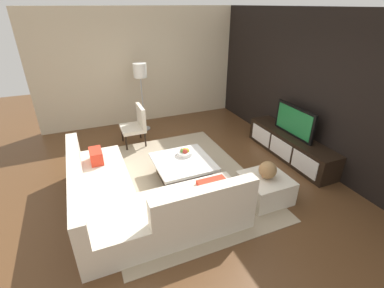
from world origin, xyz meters
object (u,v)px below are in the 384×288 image
media_console (290,146)px  coffee_table (183,169)px  television (295,121)px  accent_chair_near (136,123)px  ottoman (265,188)px  floor_lamp (140,75)px  sectional_couch (135,199)px  decorative_ball (268,170)px  fruit_bowl (185,152)px

media_console → coffee_table: bearing=-92.5°
television → accent_chair_near: (-1.83, -2.73, -0.31)m
television → ottoman: (0.93, -1.28, -0.60)m
coffee_table → floor_lamp: (-2.46, -0.10, 1.16)m
floor_lamp → ottoman: floor_lamp is taller
media_console → accent_chair_near: bearing=-123.9°
sectional_couch → decorative_ball: size_ratio=8.82×
television → sectional_couch: bearing=-81.1°
accent_chair_near → ottoman: size_ratio=1.24×
media_console → decorative_ball: size_ratio=7.76×
ottoman → decorative_ball: bearing=0.0°
sectional_couch → decorative_ball: bearing=78.3°
decorative_ball → floor_lamp: bearing=-162.3°
television → fruit_bowl: (-0.28, -2.20, -0.36)m
sectional_couch → ottoman: size_ratio=3.51×
media_console → coffee_table: media_console is taller
sectional_couch → media_console: bearing=98.9°
sectional_couch → accent_chair_near: bearing=166.4°
accent_chair_near → decorative_ball: (2.76, 1.45, 0.05)m
floor_lamp → decorative_ball: 3.75m
accent_chair_near → decorative_ball: size_ratio=3.12×
accent_chair_near → ottoman: accent_chair_near is taller
media_console → sectional_couch: size_ratio=0.88×
media_console → accent_chair_near: accent_chair_near is taller
media_console → floor_lamp: floor_lamp is taller
coffee_table → floor_lamp: 2.72m
television → decorative_ball: bearing=-54.0°
coffee_table → ottoman: ottoman is taller
television → ottoman: 1.69m
accent_chair_near → ottoman: 3.13m
media_console → floor_lamp: (-2.56, -2.39, 1.11)m
sectional_couch → fruit_bowl: sectional_couch is taller
coffee_table → fruit_bowl: size_ratio=3.60×
television → decorative_ball: (0.93, -1.28, -0.26)m
media_console → television: television is taller
floor_lamp → fruit_bowl: floor_lamp is taller
ottoman → media_console: bearing=126.0°
accent_chair_near → decorative_ball: bearing=35.6°
sectional_couch → accent_chair_near: (-2.35, 0.57, 0.20)m
sectional_couch → coffee_table: (-0.61, 1.00, -0.09)m
media_console → ottoman: size_ratio=3.09×
television → sectional_couch: 3.37m
fruit_bowl → decorative_ball: 1.52m
television → coffee_table: bearing=-92.5°
coffee_table → decorative_ball: decorative_ball is taller
accent_chair_near → fruit_bowl: (1.56, 0.53, -0.06)m
coffee_table → decorative_ball: bearing=44.6°
fruit_bowl → television: bearing=82.8°
decorative_ball → sectional_couch: bearing=-101.7°
ottoman → decorative_ball: decorative_ball is taller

